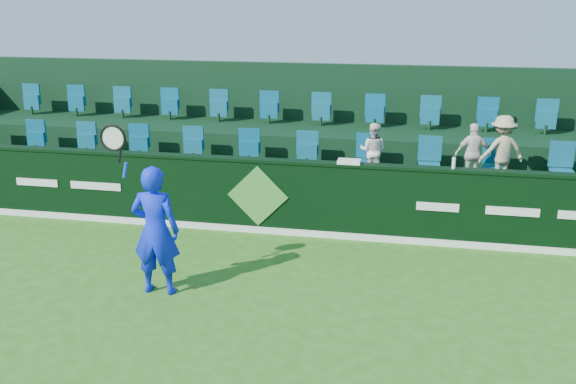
% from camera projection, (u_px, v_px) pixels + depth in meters
% --- Properties ---
extents(ground, '(60.00, 60.00, 0.00)m').
position_uv_depth(ground, '(182.00, 344.00, 7.87)').
color(ground, '#2E6417').
rests_on(ground, ground).
extents(sponsor_hoarding, '(16.00, 0.25, 1.35)m').
position_uv_depth(sponsor_hoarding, '(259.00, 195.00, 11.41)').
color(sponsor_hoarding, black).
rests_on(sponsor_hoarding, ground).
extents(stand_tier_front, '(16.00, 2.00, 0.80)m').
position_uv_depth(stand_tier_front, '(273.00, 192.00, 12.52)').
color(stand_tier_front, black).
rests_on(stand_tier_front, ground).
extents(stand_tier_back, '(16.00, 1.80, 1.30)m').
position_uv_depth(stand_tier_back, '(292.00, 157.00, 14.23)').
color(stand_tier_back, black).
rests_on(stand_tier_back, ground).
extents(stand_rear, '(16.00, 4.10, 2.60)m').
position_uv_depth(stand_rear, '(295.00, 128.00, 14.48)').
color(stand_rear, black).
rests_on(stand_rear, ground).
extents(seat_row_front, '(13.50, 0.50, 0.60)m').
position_uv_depth(seat_row_front, '(277.00, 153.00, 12.69)').
color(seat_row_front, '#105872').
rests_on(seat_row_front, stand_tier_front).
extents(seat_row_back, '(13.50, 0.50, 0.60)m').
position_uv_depth(seat_row_back, '(294.00, 112.00, 14.23)').
color(seat_row_back, '#105872').
rests_on(seat_row_back, stand_tier_back).
extents(tennis_player, '(1.06, 0.47, 2.49)m').
position_uv_depth(tennis_player, '(155.00, 230.00, 8.97)').
color(tennis_player, '#0E24F1').
rests_on(tennis_player, ground).
extents(spectator_left, '(0.55, 0.46, 1.04)m').
position_uv_depth(spectator_left, '(373.00, 151.00, 11.91)').
color(spectator_left, white).
rests_on(spectator_left, stand_tier_front).
extents(spectator_middle, '(0.69, 0.41, 1.11)m').
position_uv_depth(spectator_middle, '(473.00, 154.00, 11.56)').
color(spectator_middle, white).
rests_on(spectator_middle, stand_tier_front).
extents(spectator_right, '(0.92, 0.70, 1.27)m').
position_uv_depth(spectator_right, '(502.00, 150.00, 11.45)').
color(spectator_right, tan).
rests_on(spectator_right, stand_tier_front).
extents(towel, '(0.39, 0.25, 0.06)m').
position_uv_depth(towel, '(349.00, 162.00, 10.91)').
color(towel, white).
rests_on(towel, sponsor_hoarding).
extents(drinks_bottle, '(0.06, 0.06, 0.19)m').
position_uv_depth(drinks_bottle, '(454.00, 163.00, 10.56)').
color(drinks_bottle, white).
rests_on(drinks_bottle, sponsor_hoarding).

